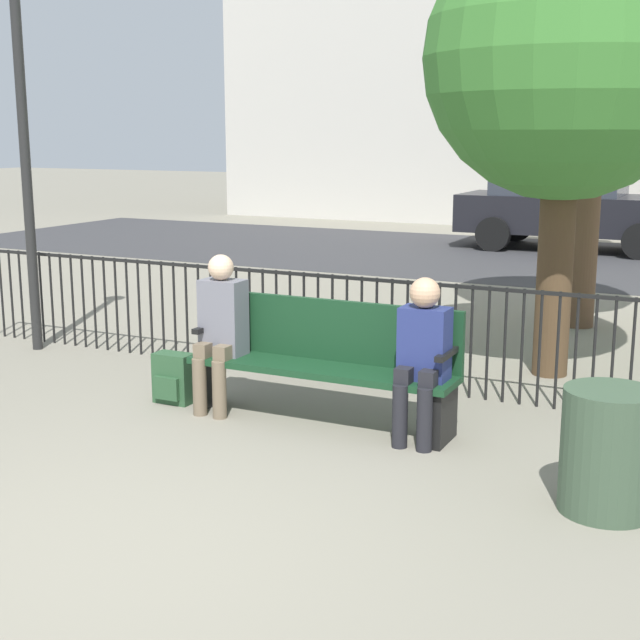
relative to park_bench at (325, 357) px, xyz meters
The scene contains 12 objects.
ground_plane 2.40m from the park_bench, 90.00° to the right, with size 80.00×80.00×0.00m, color gray.
park_bench is the anchor object (origin of this frame).
seated_person_0 0.87m from the park_bench, behind, with size 0.34×0.39×1.24m.
seated_person_1 0.85m from the park_bench, ahead, with size 0.34×0.39×1.18m.
backpack 1.34m from the park_bench, behind, with size 0.32×0.21×0.41m.
fence_railing 1.06m from the park_bench, 90.88° to the left, with size 9.01×0.03×0.95m.
tree_0 5.09m from the park_bench, 75.55° to the left, with size 2.37×2.37×4.17m.
tree_1 3.33m from the park_bench, 59.01° to the left, with size 2.44×2.44×4.01m.
lamp_post 4.29m from the park_bench, 167.77° to the left, with size 0.28×0.28×4.08m.
street_surface 9.66m from the park_bench, 90.00° to the left, with size 24.00×6.00×0.01m.
parked_car_0 11.23m from the park_bench, 91.63° to the left, with size 4.20×1.94×1.62m.
trash_bin 2.33m from the park_bench, 19.74° to the right, with size 0.54×0.54×0.73m.
Camera 1 is at (2.83, -3.51, 2.15)m, focal length 50.00 mm.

